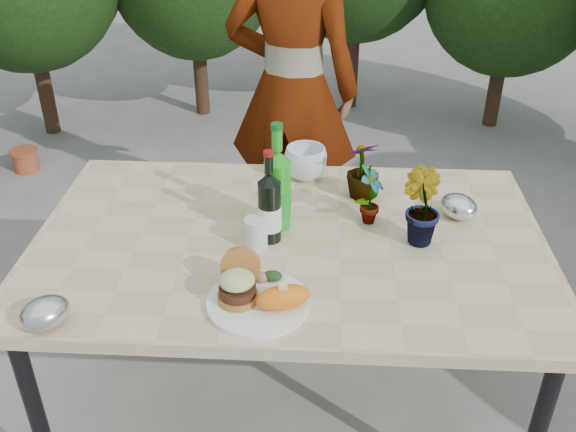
# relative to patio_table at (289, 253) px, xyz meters

# --- Properties ---
(ground) EXTENTS (80.00, 80.00, 0.00)m
(ground) POSITION_rel_patio_table_xyz_m (0.00, 0.00, -0.69)
(ground) COLOR slate
(ground) RESTS_ON ground
(patio_table) EXTENTS (1.60, 1.00, 0.75)m
(patio_table) POSITION_rel_patio_table_xyz_m (0.00, 0.00, 0.00)
(patio_table) COLOR #CDB588
(patio_table) RESTS_ON ground
(dinner_plate) EXTENTS (0.28, 0.28, 0.01)m
(dinner_plate) POSITION_rel_patio_table_xyz_m (-0.07, -0.33, 0.06)
(dinner_plate) COLOR white
(dinner_plate) RESTS_ON patio_table
(burger_stack) EXTENTS (0.11, 0.16, 0.11)m
(burger_stack) POSITION_rel_patio_table_xyz_m (-0.12, -0.31, 0.12)
(burger_stack) COLOR #B7722D
(burger_stack) RESTS_ON dinner_plate
(sweet_potato) EXTENTS (0.17, 0.12, 0.06)m
(sweet_potato) POSITION_rel_patio_table_xyz_m (0.00, -0.35, 0.10)
(sweet_potato) COLOR orange
(sweet_potato) RESTS_ON dinner_plate
(grilled_veg) EXTENTS (0.08, 0.05, 0.03)m
(grilled_veg) POSITION_rel_patio_table_xyz_m (-0.05, -0.24, 0.09)
(grilled_veg) COLOR olive
(grilled_veg) RESTS_ON dinner_plate
(wine_bottle) EXTENTS (0.07, 0.07, 0.30)m
(wine_bottle) POSITION_rel_patio_table_xyz_m (-0.06, -0.01, 0.17)
(wine_bottle) COLOR black
(wine_bottle) RESTS_ON patio_table
(sparkling_water) EXTENTS (0.09, 0.09, 0.36)m
(sparkling_water) POSITION_rel_patio_table_xyz_m (-0.04, 0.07, 0.19)
(sparkling_water) COLOR #1E9C1C
(sparkling_water) RESTS_ON patio_table
(plastic_cup) EXTENTS (0.07, 0.07, 0.09)m
(plastic_cup) POSITION_rel_patio_table_xyz_m (-0.10, -0.05, 0.10)
(plastic_cup) COLOR silver
(plastic_cup) RESTS_ON patio_table
(seedling_left) EXTENTS (0.11, 0.13, 0.20)m
(seedling_left) POSITION_rel_patio_table_xyz_m (0.25, 0.11, 0.16)
(seedling_left) COLOR #2A591E
(seedling_left) RESTS_ON patio_table
(seedling_mid) EXTENTS (0.16, 0.17, 0.24)m
(seedling_mid) POSITION_rel_patio_table_xyz_m (0.40, 0.01, 0.18)
(seedling_mid) COLOR #2A5F20
(seedling_mid) RESTS_ON patio_table
(seedling_right) EXTENTS (0.15, 0.15, 0.21)m
(seedling_right) POSITION_rel_patio_table_xyz_m (0.24, 0.28, 0.16)
(seedling_right) COLOR #25521C
(seedling_right) RESTS_ON patio_table
(blue_bowl) EXTENTS (0.17, 0.17, 0.12)m
(blue_bowl) POSITION_rel_patio_table_xyz_m (0.04, 0.40, 0.12)
(blue_bowl) COLOR silver
(blue_bowl) RESTS_ON patio_table
(foil_packet_left) EXTENTS (0.17, 0.17, 0.08)m
(foil_packet_left) POSITION_rel_patio_table_xyz_m (-0.60, -0.44, 0.10)
(foil_packet_left) COLOR #B9BBC0
(foil_packet_left) RESTS_ON patio_table
(foil_packet_right) EXTENTS (0.17, 0.17, 0.08)m
(foil_packet_right) POSITION_rel_patio_table_xyz_m (0.55, 0.16, 0.10)
(foil_packet_right) COLOR silver
(foil_packet_right) RESTS_ON patio_table
(person) EXTENTS (0.67, 0.50, 1.67)m
(person) POSITION_rel_patio_table_xyz_m (-0.05, 1.07, 0.14)
(person) COLOR #9C674E
(person) RESTS_ON ground
(terracotta_pot) EXTENTS (0.17, 0.17, 0.14)m
(terracotta_pot) POSITION_rel_patio_table_xyz_m (-1.74, 1.81, -0.62)
(terracotta_pot) COLOR #A34A2A
(terracotta_pot) RESTS_ON ground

